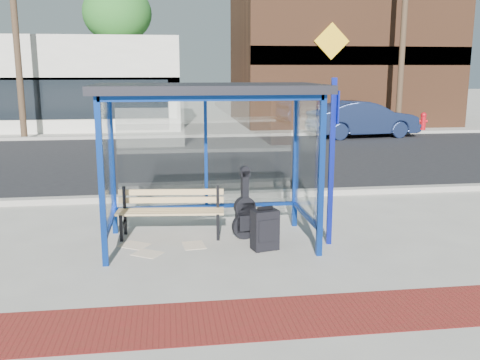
{
  "coord_description": "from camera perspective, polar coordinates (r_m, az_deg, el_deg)",
  "views": [
    {
      "loc": [
        -0.63,
        -7.85,
        2.63
      ],
      "look_at": [
        0.49,
        0.2,
        0.94
      ],
      "focal_mm": 40.0,
      "sensor_mm": 36.0,
      "label": 1
    }
  ],
  "objects": [
    {
      "name": "guitar_bag",
      "position": [
        8.41,
        0.51,
        -3.65
      ],
      "size": [
        0.41,
        0.19,
        1.1
      ],
      "rotation": [
        0.0,
        0.0,
        0.19
      ],
      "color": "black",
      "rests_on": "ground"
    },
    {
      "name": "parked_car",
      "position": [
        21.62,
        12.99,
        6.35
      ],
      "size": [
        4.44,
        2.03,
        1.41
      ],
      "primitive_type": "imported",
      "rotation": [
        0.0,
        0.0,
        1.7
      ],
      "color": "#192446",
      "rests_on": "ground"
    },
    {
      "name": "suitcase",
      "position": [
        7.92,
        2.68,
        -5.34
      ],
      "size": [
        0.43,
        0.33,
        0.66
      ],
      "rotation": [
        0.0,
        0.0,
        0.25
      ],
      "color": "black",
      "rests_on": "ground"
    },
    {
      "name": "bus_shelter",
      "position": [
        7.96,
        -3.37,
        7.68
      ],
      "size": [
        3.3,
        1.8,
        2.42
      ],
      "color": "navy",
      "rests_on": "ground"
    },
    {
      "name": "curb_far",
      "position": [
        21.11,
        -6.16,
        4.69
      ],
      "size": [
        60.0,
        0.25,
        0.12
      ],
      "primitive_type": "cube",
      "color": "gray",
      "rests_on": "ground"
    },
    {
      "name": "storefront_brown",
      "position": [
        27.72,
        10.48,
        12.74
      ],
      "size": [
        10.0,
        7.08,
        6.4
      ],
      "color": "#59331E",
      "rests_on": "ground"
    },
    {
      "name": "newspaper_a",
      "position": [
        8.35,
        -11.22,
        -6.83
      ],
      "size": [
        0.53,
        0.5,
        0.01
      ],
      "primitive_type": "cube",
      "rotation": [
        0.0,
        0.0,
        -0.55
      ],
      "color": "white",
      "rests_on": "ground"
    },
    {
      "name": "tree_mid",
      "position": [
        30.07,
        -12.97,
        16.85
      ],
      "size": [
        3.6,
        3.6,
        7.03
      ],
      "color": "#4C3826",
      "rests_on": "ground"
    },
    {
      "name": "street_asphalt",
      "position": [
        16.08,
        -5.56,
        2.28
      ],
      "size": [
        60.0,
        10.0,
        0.0
      ],
      "primitive_type": "cube",
      "color": "black",
      "rests_on": "ground"
    },
    {
      "name": "ground",
      "position": [
        8.3,
        -3.15,
        -6.76
      ],
      "size": [
        120.0,
        120.0,
        0.0
      ],
      "primitive_type": "plane",
      "color": "#B2ADA0",
      "rests_on": "ground"
    },
    {
      "name": "fire_hydrant",
      "position": [
        24.27,
        18.96,
        5.96
      ],
      "size": [
        0.37,
        0.25,
        0.83
      ],
      "rotation": [
        0.0,
        0.0,
        -0.42
      ],
      "color": "#B30C16",
      "rests_on": "ground"
    },
    {
      "name": "tree_right",
      "position": [
        32.73,
        16.44,
        16.24
      ],
      "size": [
        3.6,
        3.6,
        7.03
      ],
      "color": "#4C3826",
      "rests_on": "ground"
    },
    {
      "name": "newspaper_c",
      "position": [
        8.22,
        -4.94,
        -6.95
      ],
      "size": [
        0.36,
        0.44,
        0.01
      ],
      "primitive_type": "cube",
      "rotation": [
        0.0,
        0.0,
        1.68
      ],
      "color": "white",
      "rests_on": "ground"
    },
    {
      "name": "newspaper_b",
      "position": [
        7.95,
        -9.83,
        -7.74
      ],
      "size": [
        0.5,
        0.47,
        0.01
      ],
      "primitive_type": "cube",
      "rotation": [
        0.0,
        0.0,
        -0.58
      ],
      "color": "white",
      "rests_on": "ground"
    },
    {
      "name": "utility_pole_west",
      "position": [
        21.96,
        -22.84,
        14.72
      ],
      "size": [
        1.6,
        0.24,
        8.0
      ],
      "color": "#4C3826",
      "rests_on": "ground"
    },
    {
      "name": "curb_near",
      "position": [
        11.07,
        -4.42,
        -1.72
      ],
      "size": [
        60.0,
        0.25,
        0.12
      ],
      "primitive_type": "cube",
      "color": "gray",
      "rests_on": "ground"
    },
    {
      "name": "backpack",
      "position": [
        8.29,
        2.92,
        -5.37
      ],
      "size": [
        0.41,
        0.39,
        0.41
      ],
      "rotation": [
        0.0,
        0.0,
        0.37
      ],
      "color": "#2B2D19",
      "rests_on": "ground"
    },
    {
      "name": "brick_paver_strip",
      "position": [
        5.9,
        -0.96,
        -14.7
      ],
      "size": [
        60.0,
        1.0,
        0.01
      ],
      "primitive_type": "cube",
      "color": "maroon",
      "rests_on": "ground"
    },
    {
      "name": "sign_post",
      "position": [
        8.06,
        9.82,
        2.87
      ],
      "size": [
        0.12,
        0.31,
        2.51
      ],
      "rotation": [
        0.0,
        0.0,
        -0.11
      ],
      "color": "navy",
      "rests_on": "ground"
    },
    {
      "name": "bench",
      "position": [
        8.59,
        -7.41,
        -3.07
      ],
      "size": [
        1.72,
        0.58,
        0.8
      ],
      "rotation": [
        0.0,
        0.0,
        -0.1
      ],
      "color": "black",
      "rests_on": "ground"
    },
    {
      "name": "utility_pole_east",
      "position": [
        23.37,
        17.02,
        14.88
      ],
      "size": [
        1.6,
        0.24,
        8.0
      ],
      "color": "#4C3826",
      "rests_on": "ground"
    },
    {
      "name": "far_sidewalk",
      "position": [
        23.01,
        -6.32,
        5.13
      ],
      "size": [
        60.0,
        4.0,
        0.01
      ],
      "primitive_type": "cube",
      "color": "#B2ADA0",
      "rests_on": "ground"
    }
  ]
}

